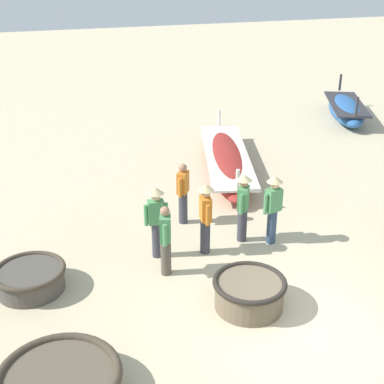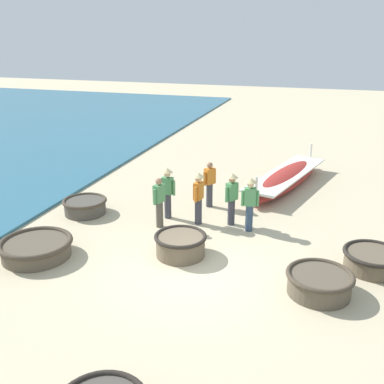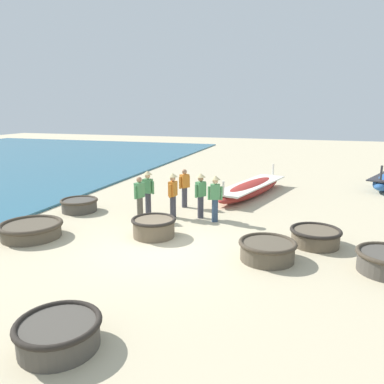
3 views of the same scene
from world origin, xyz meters
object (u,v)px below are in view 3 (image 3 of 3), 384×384
object	(u,v)px
coracle_nearest	(59,333)
fisherman_by_coracle	(173,192)
coracle_weathered	(267,250)
fisherman_standing_left	(184,187)
coracle_center	(79,205)
long_boat_ochre_hull	(251,188)
fisherman_hauling	(140,197)
fisherman_with_hat	(215,195)
coracle_tilted	(154,227)
coracle_far_right	(315,236)
fisherman_standing_right	(148,189)
fisherman_crouching	(201,193)
coracle_front_left	(31,229)

from	to	relation	value
coracle_nearest	fisherman_by_coracle	xyz separation A→B (m)	(-0.84, 7.81, 0.68)
coracle_weathered	fisherman_standing_left	distance (m)	5.93
coracle_center	long_boat_ochre_hull	distance (m)	7.65
coracle_nearest	fisherman_standing_left	world-z (taller)	fisherman_standing_left
fisherman_hauling	fisherman_with_hat	bearing A→B (deg)	11.54
coracle_weathered	coracle_tilted	bearing A→B (deg)	167.28
coracle_center	coracle_far_right	bearing A→B (deg)	-7.09
fisherman_standing_right	fisherman_hauling	world-z (taller)	fisherman_standing_right
coracle_center	fisherman_standing_right	distance (m)	2.85
fisherman_by_coracle	coracle_nearest	bearing A→B (deg)	-83.84
coracle_center	fisherman_crouching	world-z (taller)	fisherman_crouching
coracle_front_left	fisherman_standing_left	distance (m)	6.00
coracle_weathered	fisherman_crouching	world-z (taller)	fisherman_crouching
fisherman_by_coracle	fisherman_standing_left	world-z (taller)	fisherman_by_coracle
coracle_nearest	long_boat_ochre_hull	size ratio (longest dim) A/B	0.24
coracle_front_left	fisherman_by_coracle	world-z (taller)	fisherman_by_coracle
coracle_center	coracle_tilted	xyz separation A→B (m)	(3.94, -1.83, 0.06)
coracle_far_right	fisherman_with_hat	size ratio (longest dim) A/B	0.89
coracle_front_left	coracle_tilted	xyz separation A→B (m)	(3.63, 1.24, 0.06)
coracle_weathered	coracle_far_right	bearing A→B (deg)	51.62
fisherman_hauling	long_boat_ochre_hull	bearing A→B (deg)	57.03
coracle_center	coracle_front_left	world-z (taller)	coracle_center
coracle_weathered	fisherman_crouching	size ratio (longest dim) A/B	0.92
fisherman_with_hat	fisherman_hauling	bearing A→B (deg)	-168.46
coracle_far_right	fisherman_hauling	bearing A→B (deg)	172.15
coracle_center	coracle_far_right	distance (m)	8.87
fisherman_crouching	fisherman_hauling	distance (m)	2.21
fisherman_standing_left	coracle_weathered	bearing A→B (deg)	-49.42
coracle_nearest	coracle_front_left	size ratio (longest dim) A/B	0.76
coracle_front_left	fisherman_by_coracle	xyz separation A→B (m)	(3.48, 3.39, 0.69)
coracle_weathered	fisherman_hauling	bearing A→B (deg)	153.74
coracle_weathered	coracle_tilted	world-z (taller)	coracle_tilted
coracle_tilted	fisherman_hauling	xyz separation A→B (m)	(-1.21, 1.57, 0.51)
coracle_center	fisherman_standing_right	size ratio (longest dim) A/B	0.86
coracle_center	coracle_tilted	bearing A→B (deg)	-24.83
coracle_nearest	fisherman_by_coracle	size ratio (longest dim) A/B	0.88
coracle_front_left	fisherman_with_hat	world-z (taller)	fisherman_with_hat
long_boat_ochre_hull	fisherman_standing_right	size ratio (longest dim) A/B	3.65
coracle_center	coracle_weathered	distance (m)	8.02
long_boat_ochre_hull	fisherman_crouching	world-z (taller)	fisherman_crouching
coracle_nearest	fisherman_standing_right	bearing A→B (deg)	103.48
coracle_weathered	fisherman_standing_left	bearing A→B (deg)	130.58
coracle_center	coracle_far_right	world-z (taller)	coracle_far_right
coracle_weathered	fisherman_by_coracle	distance (m)	4.85
coracle_nearest	coracle_far_right	world-z (taller)	coracle_far_right
coracle_nearest	coracle_tilted	world-z (taller)	coracle_tilted
fisherman_by_coracle	fisherman_crouching	distance (m)	1.02
coracle_tilted	fisherman_standing_left	bearing A→B (deg)	93.35
coracle_front_left	long_boat_ochre_hull	xyz separation A→B (m)	(5.67, 7.82, 0.06)
coracle_center	coracle_front_left	size ratio (longest dim) A/B	0.75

